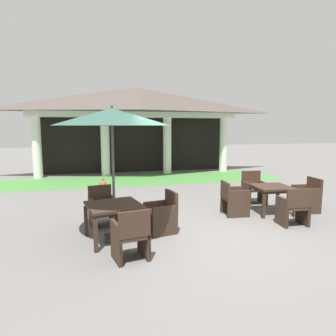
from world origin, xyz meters
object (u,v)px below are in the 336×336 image
Objects in this scene: patio_table_near_foreground at (114,208)px; patio_umbrella_near_foreground at (112,118)px; patio_chair_near_foreground_east at (162,214)px; terracotta_urn at (103,185)px; patio_chair_near_foreground_north at (102,208)px; patio_chair_near_foreground_south at (131,236)px; patio_chair_mid_left_south at (294,207)px; patio_chair_mid_left_west at (234,199)px; patio_table_mid_left at (272,190)px; patio_chair_mid_left_east at (307,195)px; patio_chair_mid_left_north at (254,189)px.

patio_umbrella_near_foreground is (0.00, -0.00, 1.77)m from patio_table_near_foreground.
patio_chair_near_foreground_east is 2.02× the size of terracotta_urn.
patio_chair_near_foreground_south is at bearing 90.00° from patio_chair_near_foreground_north.
patio_chair_near_foreground_south reaches higher than terracotta_urn.
patio_chair_mid_left_west is at bearing 134.97° from patio_chair_mid_left_south.
patio_umbrella_near_foreground is 4.57m from patio_table_mid_left.
patio_table_near_foreground is at bearing 103.92° from patio_chair_mid_left_east.
patio_table_mid_left is 1.08× the size of patio_chair_mid_left_east.
patio_table_mid_left is at bearing 90.00° from patio_chair_mid_left_east.
patio_chair_near_foreground_north is 1.02× the size of patio_chair_mid_left_west.
patio_chair_mid_left_east is (5.13, 0.86, -1.98)m from patio_umbrella_near_foreground.
patio_chair_near_foreground_south is at bearing -78.62° from patio_table_near_foreground.
patio_table_mid_left is at bearing 12.86° from patio_umbrella_near_foreground.
patio_chair_near_foreground_north is 3.93m from terracotta_urn.
patio_chair_mid_left_south reaches higher than patio_table_near_foreground.
terracotta_urn is at bearing 81.25° from patio_chair_near_foreground_south.
patio_chair_mid_left_east reaches higher than patio_table_near_foreground.
patio_chair_mid_left_west is 0.93× the size of patio_chair_mid_left_north.
patio_chair_near_foreground_south is 0.93× the size of patio_table_mid_left.
patio_chair_near_foreground_east is (0.81, 1.22, -0.02)m from patio_chair_near_foreground_south.
patio_chair_mid_left_south reaches higher than terracotta_urn.
patio_chair_near_foreground_north is 0.99× the size of patio_chair_mid_left_east.
patio_chair_near_foreground_east reaches higher than terracotta_urn.
patio_chair_near_foreground_south is (0.20, -1.01, -1.98)m from patio_umbrella_near_foreground.
patio_chair_mid_left_west is at bearing 175.56° from patio_table_mid_left.
patio_chair_near_foreground_north is 4.31m from patio_table_mid_left.
patio_chair_near_foreground_north is 1.01× the size of patio_chair_near_foreground_east.
patio_chair_near_foreground_north is at bearing 169.78° from patio_chair_mid_left_south.
patio_chair_mid_left_north is at bearing 25.19° from patio_umbrella_near_foreground.
patio_table_near_foreground reaches higher than patio_table_mid_left.
patio_chair_mid_left_west is 2.06m from patio_chair_mid_left_east.
patio_chair_near_foreground_north is 4.37m from patio_chair_mid_left_south.
patio_chair_mid_left_east is (2.05, -0.16, 0.01)m from patio_chair_mid_left_west.
patio_chair_near_foreground_north is 0.98× the size of patio_chair_near_foreground_south.
patio_chair_near_foreground_north is 2.04× the size of terracotta_urn.
patio_table_mid_left is at bearing 90.00° from patio_chair_mid_left_north.
patio_chair_near_foreground_east is 4.86m from terracotta_urn.
patio_chair_mid_left_north is at bearing 44.91° from patio_chair_mid_left_east.
terracotta_urn is (-0.07, 4.94, -2.23)m from patio_umbrella_near_foreground.
patio_chair_mid_left_south is (4.23, -1.11, 0.02)m from patio_chair_near_foreground_north.
patio_chair_near_foreground_east is (1.02, 0.20, -2.01)m from patio_umbrella_near_foreground.
patio_chair_mid_left_south is at bearing -1.27° from patio_table_near_foreground.
patio_chair_near_foreground_north is at bearing 101.38° from patio_table_near_foreground.
patio_chair_mid_left_west is at bearing 90.00° from patio_chair_mid_left_east.
patio_umbrella_near_foreground is at bearing -89.20° from terracotta_urn.
patio_umbrella_near_foreground reaches higher than terracotta_urn.
terracotta_urn is (-3.15, 3.92, -0.23)m from patio_chair_mid_left_west.
patio_chair_near_foreground_east is 3.02m from patio_chair_mid_left_south.
patio_table_near_foreground is at bearing 90.00° from patio_chair_near_foreground_south.
terracotta_urn is at bearing 136.20° from patio_table_mid_left.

